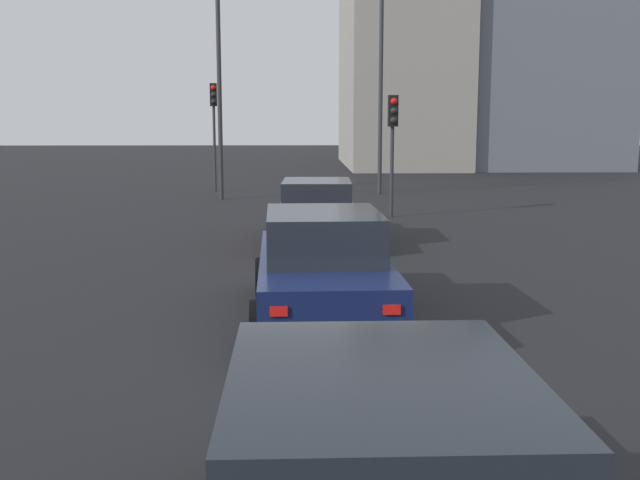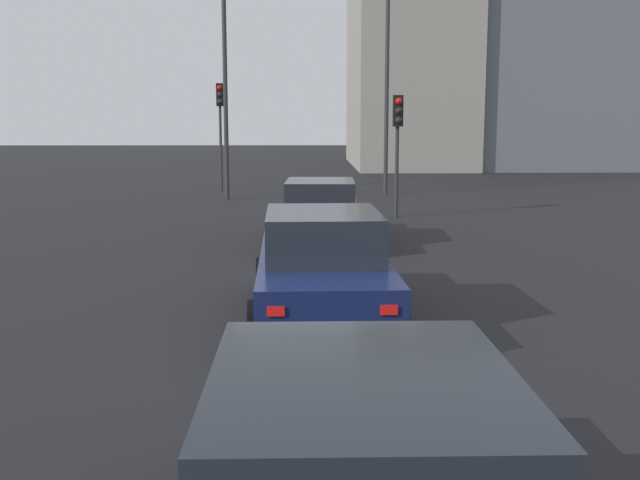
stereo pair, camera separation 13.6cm
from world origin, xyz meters
The scene contains 9 objects.
ground_plane centered at (0.00, 0.00, -0.10)m, with size 160.00×160.00×0.20m, color black.
car_maroon_lead centered at (8.08, -0.15, 0.72)m, with size 4.84×2.07×1.47m.
car_navy_second centered at (1.08, -0.08, 0.76)m, with size 4.80×2.10×1.59m.
traffic_light_near_left centered at (12.70, -2.47, 2.57)m, with size 0.32×0.29×3.56m.
traffic_light_near_right centered at (21.23, 3.68, 3.09)m, with size 0.32×0.30×4.30m.
street_lamp_kerbside centered at (18.06, 3.10, 4.84)m, with size 0.56×0.36×8.34m.
street_lamp_far centered at (20.02, -2.87, 5.25)m, with size 0.56×0.36×9.13m.
building_facade_left centered at (38.42, -14.00, 6.27)m, with size 12.65×9.06×12.53m, color slate.
building_facade_center centered at (39.52, -6.00, 6.71)m, with size 15.77×6.70×13.42m, color gray.
Camera 2 is at (-9.43, 0.09, 2.82)m, focal length 42.40 mm.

